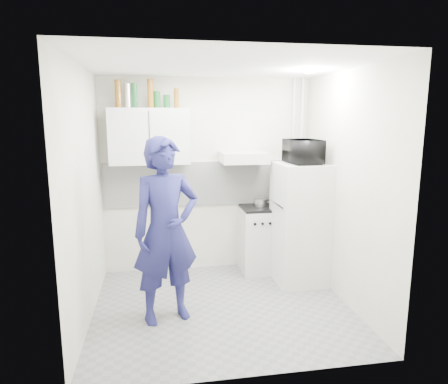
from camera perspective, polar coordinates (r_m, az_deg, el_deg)
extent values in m
plane|color=slate|center=(4.64, -0.28, -16.07)|extent=(2.80, 2.80, 0.00)
plane|color=white|center=(4.18, -0.32, 17.69)|extent=(2.80, 2.80, 0.00)
plane|color=silver|center=(5.44, -2.43, 2.30)|extent=(2.80, 0.00, 2.80)
plane|color=silver|center=(4.23, -19.36, -0.68)|extent=(0.00, 2.60, 2.60)
plane|color=silver|center=(4.65, 16.97, 0.44)|extent=(0.00, 2.60, 2.60)
imported|color=navy|center=(4.11, -8.27, -5.50)|extent=(0.80, 0.65, 1.91)
cube|color=beige|center=(5.53, 5.22, -6.82)|extent=(0.54, 0.54, 0.87)
cube|color=white|center=(5.14, 10.92, -4.47)|extent=(0.65, 0.65, 1.53)
cube|color=black|center=(5.41, 5.30, -2.25)|extent=(0.52, 0.52, 0.03)
cylinder|color=silver|center=(5.44, 5.24, -1.50)|extent=(0.17, 0.17, 0.09)
imported|color=black|center=(4.99, 11.28, 5.69)|extent=(0.55, 0.39, 0.29)
cylinder|color=brown|center=(5.20, -14.90, 13.37)|extent=(0.08, 0.08, 0.33)
cylinder|color=silver|center=(5.19, -13.61, 13.21)|extent=(0.08, 0.08, 0.29)
cylinder|color=#144C1E|center=(5.18, -12.67, 13.30)|extent=(0.07, 0.07, 0.30)
cylinder|color=brown|center=(5.18, -10.45, 13.66)|extent=(0.08, 0.08, 0.35)
cylinder|color=#144C1E|center=(5.17, -9.53, 12.87)|extent=(0.08, 0.08, 0.20)
cylinder|color=#144C1E|center=(5.18, -8.18, 12.67)|extent=(0.08, 0.08, 0.16)
cylinder|color=brown|center=(5.18, -6.82, 13.16)|extent=(0.06, 0.06, 0.24)
cube|color=white|center=(5.18, -10.57, 7.83)|extent=(1.00, 0.35, 0.70)
cube|color=beige|center=(5.24, 2.80, 4.95)|extent=(0.60, 0.50, 0.14)
cube|color=white|center=(5.44, -2.40, 1.24)|extent=(2.74, 0.03, 0.60)
cylinder|color=beige|center=(5.67, 10.83, 2.46)|extent=(0.05, 0.05, 2.60)
cylinder|color=beige|center=(5.63, 9.68, 2.44)|extent=(0.04, 0.04, 2.60)
cylinder|color=white|center=(4.63, 12.09, 16.40)|extent=(0.10, 0.10, 0.02)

